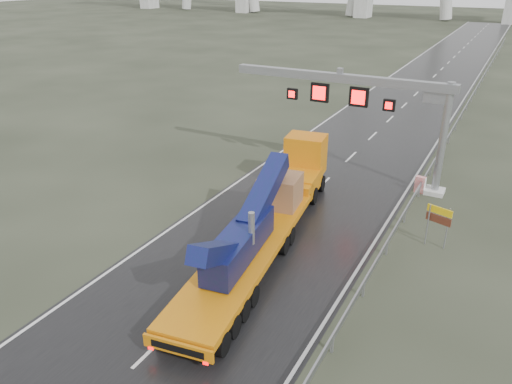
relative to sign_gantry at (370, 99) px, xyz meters
The scene contains 7 objects.
ground 18.96m from the sign_gantry, 96.67° to the right, with size 400.00×400.00×0.00m, color #262B1E.
road 22.81m from the sign_gantry, 95.46° to the left, with size 11.00×200.00×0.02m, color black.
guardrail 13.57m from the sign_gantry, 71.60° to the left, with size 0.20×140.00×1.40m, color gray, non-canonical shape.
sign_gantry is the anchor object (origin of this frame).
heavy_haul_truck 10.59m from the sign_gantry, 102.49° to the right, with size 5.08×18.65×4.34m.
exit_sign_pair 10.03m from the sign_gantry, 49.27° to the right, with size 1.30×0.46×2.30m.
striped_barrier 6.40m from the sign_gantry, ahead, with size 0.64×0.34×1.08m, color red.
Camera 1 is at (10.49, -13.39, 13.29)m, focal length 35.00 mm.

